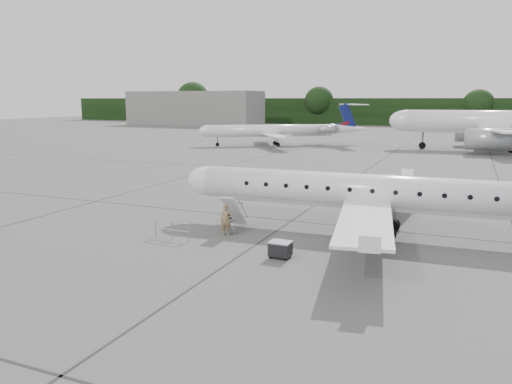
% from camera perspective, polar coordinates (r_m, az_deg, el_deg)
% --- Properties ---
extents(ground, '(320.00, 320.00, 0.00)m').
position_cam_1_polar(ground, '(24.70, 6.22, -7.79)').
color(ground, '#585856').
rests_on(ground, ground).
extents(treeline, '(260.00, 4.00, 8.00)m').
position_cam_1_polar(treeline, '(152.66, 20.88, 8.50)').
color(treeline, black).
rests_on(treeline, ground).
extents(terminal_building, '(40.00, 14.00, 10.00)m').
position_cam_1_polar(terminal_building, '(153.10, -7.01, 9.48)').
color(terminal_building, slate).
rests_on(terminal_building, ground).
extents(main_regional_jet, '(28.06, 20.77, 6.99)m').
position_cam_1_polar(main_regional_jet, '(29.33, 13.75, 1.91)').
color(main_regional_jet, white).
rests_on(main_regional_jet, ground).
extents(airstair, '(0.94, 2.21, 2.19)m').
position_cam_1_polar(airstair, '(29.81, -2.48, -2.34)').
color(airstair, white).
rests_on(airstair, ground).
extents(passenger, '(0.73, 0.56, 1.81)m').
position_cam_1_polar(passenger, '(28.76, -3.45, -3.23)').
color(passenger, olive).
rests_on(passenger, ground).
extents(safety_railing, '(2.20, 0.15, 1.00)m').
position_cam_1_polar(safety_railing, '(28.38, -9.60, -4.39)').
color(safety_railing, gray).
rests_on(safety_railing, ground).
extents(baggage_cart, '(1.04, 0.85, 0.89)m').
position_cam_1_polar(baggage_cart, '(24.87, 2.80, -6.53)').
color(baggage_cart, black).
rests_on(baggage_cart, ground).
extents(bg_narrowbody, '(36.65, 28.46, 12.14)m').
position_cam_1_polar(bg_narrowbody, '(84.15, 26.03, 8.38)').
color(bg_narrowbody, white).
rests_on(bg_narrowbody, ground).
extents(bg_regional_left, '(32.95, 30.48, 7.03)m').
position_cam_1_polar(bg_regional_left, '(84.44, 1.69, 7.71)').
color(bg_regional_left, white).
rests_on(bg_regional_left, ground).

